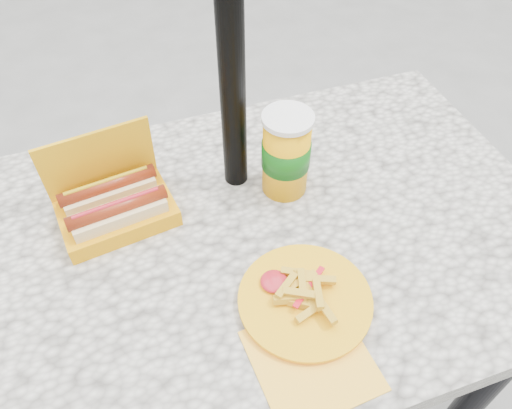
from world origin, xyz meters
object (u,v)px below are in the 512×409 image
object	(u,v)px
umbrella_pole	(230,29)
fries_plate	(305,303)
hotdog_box	(115,205)
soda_cup	(286,154)

from	to	relation	value
umbrella_pole	fries_plate	xyz separation A→B (m)	(0.02, -0.35, -0.34)
hotdog_box	fries_plate	size ratio (longest dim) A/B	0.75
umbrella_pole	hotdog_box	world-z (taller)	umbrella_pole
fries_plate	hotdog_box	bearing A→B (deg)	131.50
umbrella_pole	soda_cup	world-z (taller)	umbrella_pole
fries_plate	soda_cup	size ratio (longest dim) A/B	1.68
umbrella_pole	soda_cup	size ratio (longest dim) A/B	11.57
hotdog_box	soda_cup	bearing A→B (deg)	-12.43
fries_plate	umbrella_pole	bearing A→B (deg)	92.67
hotdog_box	umbrella_pole	bearing A→B (deg)	-0.83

